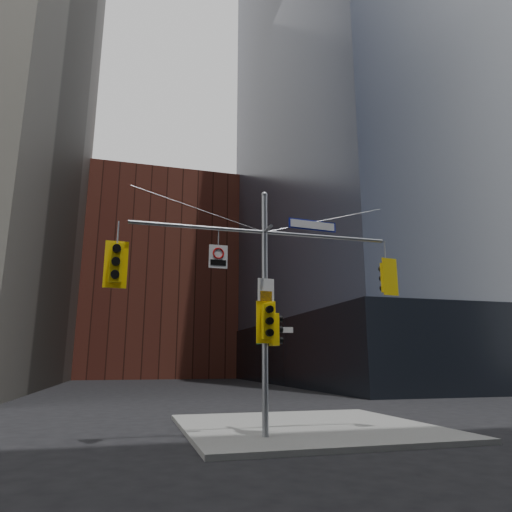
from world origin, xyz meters
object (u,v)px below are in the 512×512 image
traffic_light_west_arm (116,263)px  traffic_light_pole_side (275,329)px  street_sign_blade (313,225)px  traffic_light_pole_front (268,321)px  regulatory_sign_arm (218,256)px  traffic_light_east_arm (387,277)px  signal_assembly (265,284)px

traffic_light_west_arm → traffic_light_pole_side: bearing=-1.2°
street_sign_blade → traffic_light_west_arm: bearing=175.0°
traffic_light_pole_side → traffic_light_pole_front: 0.47m
traffic_light_pole_side → traffic_light_pole_front: size_ratio=0.77×
regulatory_sign_arm → traffic_light_east_arm: bearing=-2.6°
signal_assembly → street_sign_blade: signal_assembly is taller
traffic_light_pole_side → traffic_light_pole_front: traffic_light_pole_front is taller
traffic_light_pole_front → street_sign_blade: 3.46m
traffic_light_west_arm → traffic_light_pole_front: 4.52m
traffic_light_west_arm → regulatory_sign_arm: (2.84, -0.03, 0.37)m
signal_assembly → regulatory_sign_arm: (-1.42, -0.02, 0.75)m
traffic_light_west_arm → regulatory_sign_arm: 2.86m
signal_assembly → regulatory_sign_arm: signal_assembly is taller
traffic_light_east_arm → regulatory_sign_arm: size_ratio=1.72×
signal_assembly → traffic_light_pole_side: size_ratio=8.57×
traffic_light_west_arm → traffic_light_pole_front: traffic_light_west_arm is taller
signal_assembly → traffic_light_west_arm: 4.27m
traffic_light_west_arm → traffic_light_east_arm: (8.34, -0.01, 0.00)m
traffic_light_west_arm → street_sign_blade: size_ratio=0.82×
regulatory_sign_arm → signal_assembly: bearing=-2.0°
signal_assembly → traffic_light_east_arm: size_ratio=6.71×
street_sign_blade → regulatory_sign_arm: 3.22m
street_sign_blade → regulatory_sign_arm: size_ratio=2.35×
traffic_light_east_arm → traffic_light_pole_front: bearing=-5.3°
traffic_light_pole_front → traffic_light_east_arm: bearing=3.2°
signal_assembly → street_sign_blade: size_ratio=4.93×
street_sign_blade → traffic_light_east_arm: bearing=-4.9°
traffic_light_pole_front → regulatory_sign_arm: 2.37m
traffic_light_east_arm → street_sign_blade: 2.95m
traffic_light_east_arm → traffic_light_pole_front: 4.37m
regulatory_sign_arm → street_sign_blade: bearing=-2.4°
traffic_light_west_arm → street_sign_blade: (5.83, -0.01, 1.55)m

